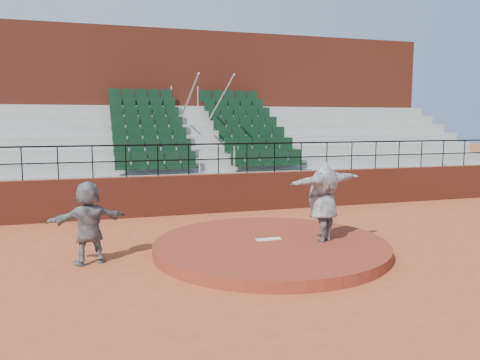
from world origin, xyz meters
name	(u,v)px	position (x,y,z in m)	size (l,w,h in m)	color
ground	(271,252)	(0.00, 0.00, 0.00)	(90.00, 90.00, 0.00)	#B04E27
pitchers_mound	(271,246)	(0.00, 0.00, 0.12)	(5.50, 5.50, 0.25)	maroon
pitching_rubber	(268,239)	(0.00, 0.15, 0.27)	(0.60, 0.15, 0.03)	white
boundary_wall	(219,193)	(0.00, 5.00, 0.65)	(24.00, 0.30, 1.30)	maroon
wall_railing	(218,152)	(0.00, 5.00, 2.03)	(24.04, 0.05, 1.03)	black
seating_deck	(196,161)	(0.00, 8.65, 1.43)	(24.00, 5.97, 4.63)	#999A94
press_box_facade	(180,110)	(0.00, 12.60, 3.55)	(24.00, 3.00, 7.10)	maroon
pitcher	(323,202)	(1.19, -0.29, 1.19)	(2.31, 0.63, 1.88)	black
fielder	(89,222)	(-4.07, 0.29, 0.90)	(1.67, 0.53, 1.80)	black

